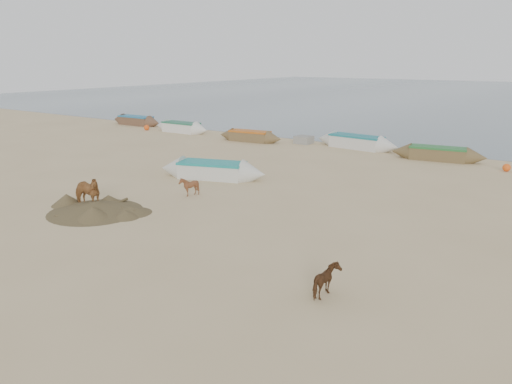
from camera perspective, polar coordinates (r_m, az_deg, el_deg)
ground at (r=17.23m, az=-7.70°, el=-6.05°), size 140.00×140.00×0.00m
cow_adult at (r=22.15m, az=-18.85°, el=-0.02°), size 1.75×0.90×1.43m
calf_front at (r=23.16m, az=-7.65°, el=0.65°), size 1.10×1.07×0.92m
calf_right at (r=13.56m, az=8.18°, el=-10.08°), size 1.04×1.10×0.87m
near_canoe at (r=26.53m, az=-5.05°, el=2.51°), size 6.03×3.21×0.87m
debris_pile at (r=21.68m, az=-17.90°, el=-1.60°), size 4.68×4.68×0.45m
waterline_canoes at (r=34.24m, az=16.25°, el=4.81°), size 58.40×4.62×0.96m
beach_clutter at (r=32.70m, az=22.89°, el=3.52°), size 46.52×2.57×0.64m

